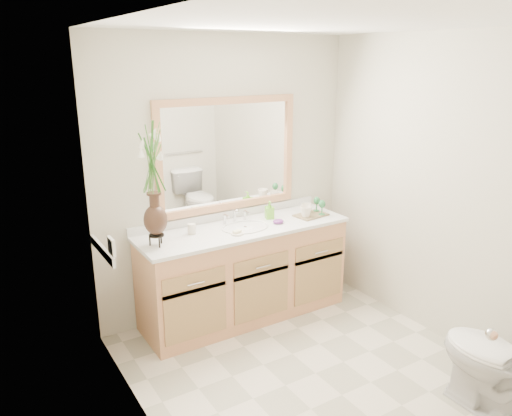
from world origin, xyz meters
TOP-DOWN VIEW (x-y plane):
  - floor at (0.00, 0.00)m, footprint 2.60×2.60m
  - ceiling at (0.00, 0.00)m, footprint 2.40×2.60m
  - wall_back at (0.00, 1.30)m, footprint 2.40×0.02m
  - wall_front at (0.00, -1.30)m, footprint 2.40×0.02m
  - wall_left at (-1.20, 0.00)m, footprint 0.02×2.60m
  - wall_right at (1.20, 0.00)m, footprint 0.02×2.60m
  - vanity at (0.00, 1.01)m, footprint 1.80×0.55m
  - counter at (0.00, 1.01)m, footprint 1.84×0.57m
  - sink at (0.00, 1.00)m, footprint 0.38×0.34m
  - mirror at (0.00, 1.28)m, footprint 1.32×0.04m
  - switch_plate at (-1.19, 0.76)m, footprint 0.02×0.12m
  - door at (-0.30, -1.29)m, footprint 0.80×0.03m
  - toilet at (0.70, -0.92)m, footprint 0.42×0.75m
  - flower_vase at (-0.78, 0.99)m, footprint 0.21×0.21m
  - tumbler at (-0.45, 1.09)m, footprint 0.07×0.07m
  - soap_dish at (-0.14, 0.88)m, footprint 0.11×0.11m
  - soap_bottle at (0.31, 1.09)m, footprint 0.08×0.08m
  - purple_dish at (0.30, 0.94)m, footprint 0.11×0.09m
  - tray at (0.67, 0.96)m, footprint 0.31×0.23m
  - mug_left at (0.58, 0.92)m, footprint 0.11×0.11m
  - mug_right at (0.66, 1.02)m, footprint 0.11×0.11m
  - goblet_front at (0.75, 0.90)m, footprint 0.06×0.06m
  - goblet_back at (0.78, 1.02)m, footprint 0.06×0.06m

SIDE VIEW (x-z plane):
  - floor at x=0.00m, z-range 0.00..0.00m
  - toilet at x=0.70m, z-range 0.00..0.74m
  - vanity at x=0.00m, z-range 0.00..0.80m
  - sink at x=0.00m, z-range 0.66..0.89m
  - counter at x=0.00m, z-range 0.80..0.83m
  - tray at x=0.67m, z-range 0.83..0.84m
  - soap_dish at x=-0.14m, z-range 0.82..0.86m
  - purple_dish at x=0.30m, z-range 0.83..0.87m
  - tumbler at x=-0.45m, z-range 0.83..0.91m
  - mug_right at x=0.66m, z-range 0.84..0.94m
  - mug_left at x=0.58m, z-range 0.84..0.95m
  - soap_bottle at x=0.31m, z-range 0.83..0.97m
  - goblet_back at x=0.78m, z-range 0.87..1.00m
  - goblet_front at x=0.75m, z-range 0.87..1.00m
  - switch_plate at x=-1.19m, z-range 0.92..1.04m
  - door at x=-0.30m, z-range 0.00..2.00m
  - wall_back at x=0.00m, z-range 0.00..2.40m
  - wall_front at x=0.00m, z-range 0.00..2.40m
  - wall_left at x=-1.20m, z-range 0.00..2.40m
  - wall_right at x=1.20m, z-range 0.00..2.40m
  - mirror at x=0.00m, z-range 0.92..1.89m
  - flower_vase at x=-0.78m, z-range 0.98..1.85m
  - ceiling at x=0.00m, z-range 2.39..2.41m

